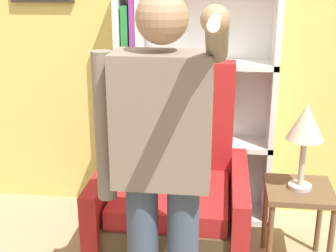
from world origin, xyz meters
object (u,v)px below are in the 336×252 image
person_standing (161,164)px  table_lamp (306,126)px  bookcase (182,104)px  armchair (173,204)px  side_table (298,203)px

person_standing → table_lamp: 1.11m
bookcase → armchair: bearing=-89.5°
person_standing → armchair: bearing=92.5°
bookcase → person_standing: bookcase is taller
armchair → person_standing: person_standing is taller
bookcase → table_lamp: (0.80, -0.62, 0.06)m
armchair → side_table: armchair is taller
person_standing → side_table: bearing=46.9°
side_table → armchair: bearing=179.9°
person_standing → side_table: (0.76, 0.81, -0.57)m
bookcase → side_table: size_ratio=3.27×
person_standing → table_lamp: (0.76, 0.81, -0.06)m
armchair → person_standing: 1.02m
bookcase → armchair: (0.01, -0.62, -0.51)m
person_standing → side_table: 1.24m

